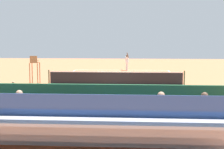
{
  "coord_description": "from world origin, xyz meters",
  "views": [
    {
      "loc": [
        -1.44,
        24.84,
        3.55
      ],
      "look_at": [
        0.0,
        4.0,
        1.2
      ],
      "focal_mm": 53.52,
      "sensor_mm": 36.0,
      "label": 1
    }
  ],
  "objects": [
    {
      "name": "line_judge",
      "position": [
        3.1,
        13.16,
        1.02
      ],
      "size": [
        0.37,
        0.54,
        1.93
      ],
      "color": "#232328",
      "rests_on": "ground"
    },
    {
      "name": "backdrop_wall",
      "position": [
        0.0,
        14.0,
        1.0
      ],
      "size": [
        18.0,
        0.16,
        2.0
      ],
      "primitive_type": "cube",
      "color": "#1E4C2D",
      "rests_on": "ground"
    },
    {
      "name": "tennis_net",
      "position": [
        0.0,
        0.0,
        0.5
      ],
      "size": [
        10.3,
        0.1,
        1.07
      ],
      "color": "black",
      "rests_on": "ground"
    },
    {
      "name": "court_line_markings",
      "position": [
        0.0,
        -0.04,
        0.0
      ],
      "size": [
        10.1,
        22.2,
        0.01
      ],
      "color": "white",
      "rests_on": "ground"
    },
    {
      "name": "umpire_chair",
      "position": [
        6.2,
        0.02,
        1.31
      ],
      "size": [
        0.67,
        0.67,
        2.14
      ],
      "color": "olive",
      "rests_on": "ground"
    },
    {
      "name": "tennis_racket",
      "position": [
        -0.21,
        -11.04,
        0.01
      ],
      "size": [
        0.53,
        0.5,
        0.03
      ],
      "color": "black",
      "rests_on": "ground"
    },
    {
      "name": "bleacher_stand",
      "position": [
        0.01,
        15.33,
        0.93
      ],
      "size": [
        9.06,
        2.4,
        2.48
      ],
      "color": "#B2B2B7",
      "rests_on": "ground"
    },
    {
      "name": "tennis_ball_near",
      "position": [
        -2.64,
        -9.01,
        0.03
      ],
      "size": [
        0.07,
        0.07,
        0.07
      ],
      "primitive_type": "sphere",
      "color": "#CCDB33",
      "rests_on": "ground"
    },
    {
      "name": "courtside_bench",
      "position": [
        -2.91,
        13.27,
        0.56
      ],
      "size": [
        1.8,
        0.4,
        0.93
      ],
      "color": "#33383D",
      "rests_on": "ground"
    },
    {
      "name": "tennis_player",
      "position": [
        -0.58,
        -10.69,
        1.02
      ],
      "size": [
        0.47,
        0.56,
        1.93
      ],
      "color": "white",
      "rests_on": "ground"
    },
    {
      "name": "ground_plane",
      "position": [
        0.0,
        0.0,
        0.0
      ],
      "size": [
        60.0,
        60.0,
        0.0
      ],
      "primitive_type": "plane",
      "color": "#CC7047"
    },
    {
      "name": "equipment_bag",
      "position": [
        -0.92,
        13.4,
        0.18
      ],
      "size": [
        0.9,
        0.36,
        0.36
      ],
      "primitive_type": "cube",
      "color": "black",
      "rests_on": "ground"
    }
  ]
}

